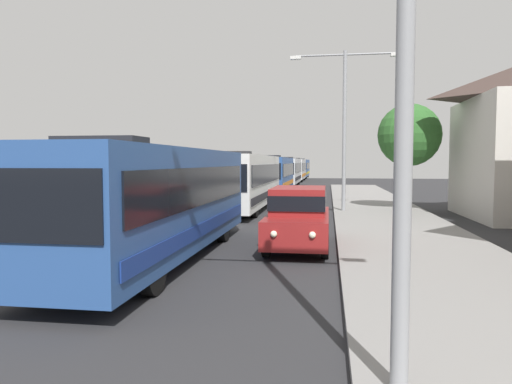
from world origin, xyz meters
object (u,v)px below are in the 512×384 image
(bus_second_in_line, at_px, (246,180))
(bus_lead, at_px, (159,198))
(bus_tail_end, at_px, (300,168))
(bus_middle, at_px, (274,174))
(white_suv, at_px, (299,215))
(streetlamp_mid, at_px, (345,114))
(box_truck_oncoming, at_px, (284,167))
(bus_rear, at_px, (295,169))
(roadside_tree, at_px, (409,135))
(bus_fourth_in_line, at_px, (287,171))

(bus_second_in_line, bearing_deg, bus_lead, -90.00)
(bus_second_in_line, xyz_separation_m, bus_tail_end, (-0.00, 52.77, -0.00))
(bus_second_in_line, xyz_separation_m, bus_middle, (-0.00, 13.92, -0.00))
(bus_lead, bearing_deg, bus_tail_end, 90.00)
(white_suv, bearing_deg, bus_second_in_line, 107.85)
(white_suv, relative_size, streetlamp_mid, 0.58)
(bus_lead, distance_m, box_truck_oncoming, 71.78)
(bus_middle, height_order, bus_rear, same)
(bus_middle, relative_size, streetlamp_mid, 1.33)
(roadside_tree, bearing_deg, box_truck_oncoming, 101.90)
(bus_fourth_in_line, distance_m, bus_tail_end, 25.67)
(bus_fourth_in_line, distance_m, streetlamp_mid, 28.92)
(bus_second_in_line, bearing_deg, roadside_tree, 1.46)
(bus_lead, relative_size, bus_tail_end, 0.93)
(bus_fourth_in_line, xyz_separation_m, box_truck_oncoming, (-3.30, 30.86, 0.01))
(bus_lead, height_order, roadside_tree, roadside_tree)
(bus_rear, relative_size, roadside_tree, 1.88)
(bus_second_in_line, bearing_deg, white_suv, -72.15)
(bus_rear, height_order, bus_tail_end, same)
(bus_lead, distance_m, bus_middle, 27.66)
(bus_middle, height_order, streetlamp_mid, streetlamp_mid)
(bus_middle, height_order, bus_fourth_in_line, same)
(bus_rear, height_order, box_truck_oncoming, bus_rear)
(bus_rear, relative_size, white_suv, 2.22)
(bus_middle, relative_size, white_suv, 2.30)
(bus_middle, distance_m, bus_tail_end, 38.85)
(bus_fourth_in_line, relative_size, roadside_tree, 1.85)
(box_truck_oncoming, height_order, streetlamp_mid, streetlamp_mid)
(bus_lead, relative_size, bus_middle, 1.02)
(bus_second_in_line, height_order, bus_fourth_in_line, same)
(bus_tail_end, bearing_deg, roadside_tree, -80.42)
(bus_rear, distance_m, bus_tail_end, 12.81)
(bus_tail_end, bearing_deg, box_truck_oncoming, 122.48)
(bus_second_in_line, distance_m, bus_fourth_in_line, 27.10)
(bus_rear, bearing_deg, bus_lead, -90.00)
(bus_tail_end, height_order, streetlamp_mid, streetlamp_mid)
(white_suv, height_order, roadside_tree, roadside_tree)
(box_truck_oncoming, bearing_deg, bus_middle, -85.71)
(bus_second_in_line, xyz_separation_m, white_suv, (3.70, -11.48, -0.66))
(white_suv, bearing_deg, bus_tail_end, 93.29)
(bus_middle, bearing_deg, bus_tail_end, 90.00)
(bus_lead, bearing_deg, streetlamp_mid, 66.89)
(box_truck_oncoming, bearing_deg, bus_rear, -79.60)
(bus_second_in_line, height_order, bus_rear, same)
(white_suv, xyz_separation_m, streetlamp_mid, (1.70, 10.39, 4.15))
(bus_second_in_line, distance_m, streetlamp_mid, 6.52)
(box_truck_oncoming, bearing_deg, roadside_tree, -78.10)
(box_truck_oncoming, relative_size, roadside_tree, 1.23)
(streetlamp_mid, bearing_deg, bus_tail_end, 95.72)
(white_suv, relative_size, box_truck_oncoming, 0.69)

